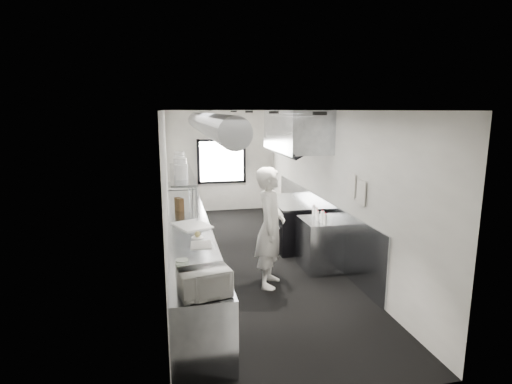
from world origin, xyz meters
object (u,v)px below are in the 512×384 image
line_cook (270,227)px  squeeze_bottle_d (317,213)px  range (291,223)px  deli_tub_b (182,264)px  cutting_board (192,225)px  prep_counter (189,249)px  bottle_station (320,244)px  knife_block (179,204)px  pass_shelf (182,174)px  far_work_table (182,203)px  deli_tub_a (181,267)px  plate_stack_d (179,159)px  squeeze_bottle_b (322,217)px  microwave (205,283)px  squeeze_bottle_a (325,219)px  exhaust_hood (296,131)px  squeeze_bottle_c (318,216)px  plate_stack_b (180,166)px  small_plate (198,238)px  squeeze_bottle_e (314,210)px  plate_stack_c (179,163)px

line_cook → squeeze_bottle_d: (1.03, 0.67, 0.02)m
squeeze_bottle_d → range: bearing=94.3°
deli_tub_b → cutting_board: size_ratio=0.24×
prep_counter → bottle_station: size_ratio=6.67×
line_cook → knife_block: 2.23m
pass_shelf → far_work_table: size_ratio=2.50×
deli_tub_a → knife_block: size_ratio=0.53×
plate_stack_d → squeeze_bottle_b: (2.32, -2.70, -0.74)m
prep_counter → deli_tub_a: bearing=-95.5°
microwave → squeeze_bottle_a: size_ratio=2.63×
range → squeeze_bottle_b: 1.65m
far_work_table → squeeze_bottle_d: (2.28, -3.74, 0.54)m
exhaust_hood → squeeze_bottle_c: (-0.02, -1.43, -1.41)m
deli_tub_a → plate_stack_b: bearing=87.9°
exhaust_hood → deli_tub_a: 4.31m
prep_counter → range: bearing=28.7°
squeeze_bottle_c → small_plate: bearing=-165.0°
squeeze_bottle_b → squeeze_bottle_d: (0.02, 0.33, -0.01)m
microwave → squeeze_bottle_e: microwave is taller
plate_stack_d → squeeze_bottle_d: 3.42m
pass_shelf → far_work_table: bearing=88.9°
squeeze_bottle_b → cutting_board: bearing=173.5°
cutting_board → knife_block: (-0.17, 1.15, 0.11)m
small_plate → squeeze_bottle_d: 2.32m
line_cook → squeeze_bottle_d: bearing=-34.1°
line_cook → knife_block: bearing=61.1°
far_work_table → squeeze_bottle_c: 4.55m
plate_stack_c → squeeze_bottle_d: (2.36, -1.76, -0.74)m
range → plate_stack_b: plate_stack_b is taller
plate_stack_d → squeeze_bottle_e: (2.35, -2.22, -0.74)m
exhaust_hood → squeeze_bottle_a: bearing=-89.2°
plate_stack_c → squeeze_bottle_d: plate_stack_c is taller
exhaust_hood → plate_stack_c: 2.47m
deli_tub_a → plate_stack_c: bearing=88.2°
far_work_table → squeeze_bottle_b: squeeze_bottle_b is taller
squeeze_bottle_d → squeeze_bottle_c: bearing=-105.6°
squeeze_bottle_d → squeeze_bottle_b: bearing=-93.1°
squeeze_bottle_a → exhaust_hood: bearing=90.8°
cutting_board → plate_stack_b: 1.55m
deli_tub_b → plate_stack_b: 3.27m
squeeze_bottle_a → squeeze_bottle_c: size_ratio=1.10×
deli_tub_a → squeeze_bottle_e: 3.29m
pass_shelf → plate_stack_c: (-0.04, 0.22, 0.19)m
deli_tub_b → plate_stack_c: (0.10, 3.71, 0.77)m
knife_block → far_work_table: bearing=63.7°
line_cook → squeeze_bottle_d: line_cook is taller
small_plate → range: bearing=43.7°
line_cook → squeeze_bottle_c: bearing=-41.0°
pass_shelf → plate_stack_b: 0.37m
cutting_board → knife_block: size_ratio=2.66×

